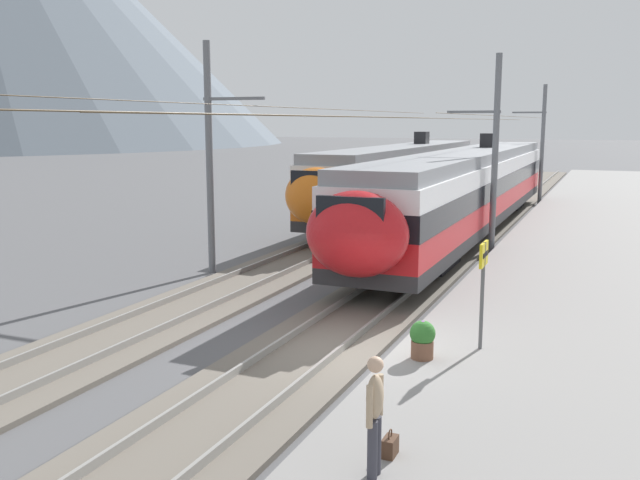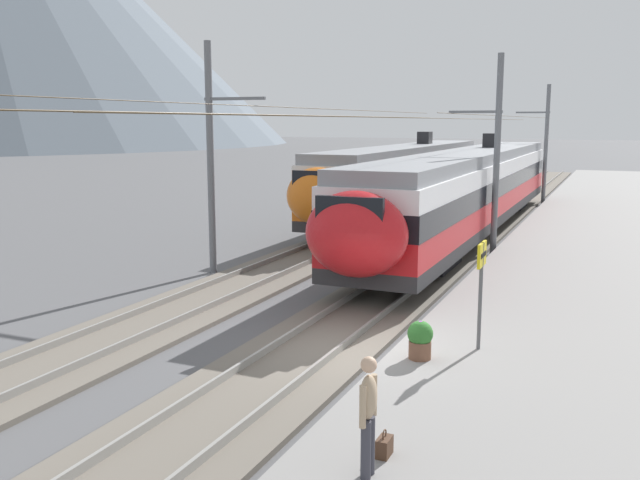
# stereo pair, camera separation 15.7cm
# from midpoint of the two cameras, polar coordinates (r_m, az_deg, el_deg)

# --- Properties ---
(ground_plane) EXTENTS (400.00, 400.00, 0.00)m
(ground_plane) POSITION_cam_midpoint_polar(r_m,az_deg,el_deg) (15.47, 2.91, -9.69)
(ground_plane) COLOR #565659
(platform_slab) EXTENTS (120.00, 6.85, 0.39)m
(platform_slab) POSITION_cam_midpoint_polar(r_m,az_deg,el_deg) (14.59, 19.20, -10.64)
(platform_slab) COLOR gray
(platform_slab) RESTS_ON ground
(track_near) EXTENTS (120.00, 3.00, 0.28)m
(track_near) POSITION_cam_midpoint_polar(r_m,az_deg,el_deg) (15.84, -0.88, -8.95)
(track_near) COLOR #6B6359
(track_near) RESTS_ON ground
(track_far) EXTENTS (120.00, 3.00, 0.28)m
(track_far) POSITION_cam_midpoint_polar(r_m,az_deg,el_deg) (18.11, -14.36, -6.85)
(track_far) COLOR #6B6359
(track_far) RESTS_ON ground
(train_near_platform) EXTENTS (30.28, 3.04, 4.27)m
(train_near_platform) POSITION_cam_midpoint_polar(r_m,az_deg,el_deg) (31.65, 11.89, 4.23)
(train_near_platform) COLOR #2D2D30
(train_near_platform) RESTS_ON track_near
(train_far_track) EXTENTS (24.53, 2.88, 4.27)m
(train_far_track) POSITION_cam_midpoint_polar(r_m,az_deg,el_deg) (37.74, 6.58, 5.21)
(train_far_track) COLOR #2D2D30
(train_far_track) RESTS_ON track_far
(catenary_mast_mid) EXTENTS (40.84, 2.04, 7.66)m
(catenary_mast_mid) POSITION_cam_midpoint_polar(r_m,az_deg,el_deg) (27.51, 13.78, 7.00)
(catenary_mast_mid) COLOR slate
(catenary_mast_mid) RESTS_ON ground
(catenary_mast_east) EXTENTS (40.84, 2.04, 7.37)m
(catenary_mast_east) POSITION_cam_midpoint_polar(r_m,az_deg,el_deg) (45.35, 17.55, 7.65)
(catenary_mast_east) COLOR slate
(catenary_mast_east) RESTS_ON ground
(catenary_mast_far_side) EXTENTS (40.84, 2.25, 7.74)m
(catenary_mast_far_side) POSITION_cam_midpoint_polar(r_m,az_deg,el_deg) (23.62, -8.98, 6.95)
(catenary_mast_far_side) COLOR slate
(catenary_mast_far_side) RESTS_ON ground
(platform_sign) EXTENTS (0.70, 0.08, 2.28)m
(platform_sign) POSITION_cam_midpoint_polar(r_m,az_deg,el_deg) (14.79, 12.96, -2.51)
(platform_sign) COLOR #59595B
(platform_sign) RESTS_ON platform_slab
(passenger_walking) EXTENTS (0.53, 0.22, 1.69)m
(passenger_walking) POSITION_cam_midpoint_polar(r_m,az_deg,el_deg) (9.54, 4.04, -13.76)
(passenger_walking) COLOR #383842
(passenger_walking) RESTS_ON platform_slab
(handbag_beside_passenger) EXTENTS (0.32, 0.18, 0.41)m
(handbag_beside_passenger) POSITION_cam_midpoint_polar(r_m,az_deg,el_deg) (10.42, 5.32, -16.51)
(handbag_beside_passenger) COLOR #472D1E
(handbag_beside_passenger) RESTS_ON platform_slab
(potted_plant_platform_edge) EXTENTS (0.52, 0.52, 0.79)m
(potted_plant_platform_edge) POSITION_cam_midpoint_polar(r_m,az_deg,el_deg) (14.29, 8.10, -7.97)
(potted_plant_platform_edge) COLOR brown
(potted_plant_platform_edge) RESTS_ON platform_slab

